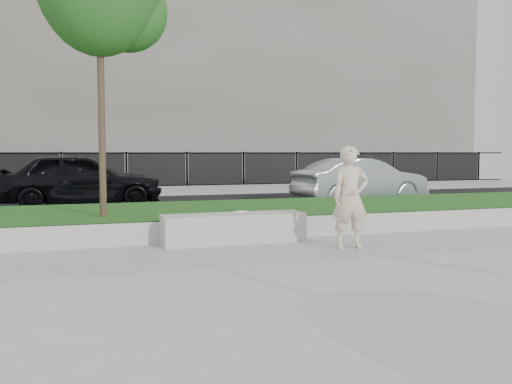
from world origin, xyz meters
name	(u,v)px	position (x,y,z in m)	size (l,w,h in m)	color
ground	(246,250)	(0.00, 0.00, 0.00)	(90.00, 90.00, 0.00)	gray
grass_bank	(203,218)	(0.00, 3.00, 0.20)	(34.00, 4.00, 0.40)	#0E350D
grass_kerb	(228,230)	(0.00, 1.04, 0.20)	(34.00, 0.08, 0.40)	#A6A49B
street	(160,204)	(0.00, 8.50, 0.02)	(34.00, 7.00, 0.04)	black
far_pavement	(140,193)	(0.00, 13.00, 0.06)	(34.00, 3.00, 0.12)	gray
iron_fence	(144,181)	(0.00, 12.00, 0.54)	(32.00, 0.30, 1.50)	slate
building_facade	(120,82)	(0.00, 20.00, 5.00)	(34.00, 10.00, 10.00)	#5F5A53
stone_bench	(234,228)	(0.03, 0.80, 0.26)	(2.53, 0.63, 0.52)	#A6A49B
man	(351,198)	(1.68, -0.41, 0.85)	(0.62, 0.41, 1.70)	beige
book	(240,212)	(0.20, 0.98, 0.53)	(0.21, 0.15, 0.02)	white
car_dark	(80,180)	(-2.32, 8.13, 0.82)	(1.85, 4.59, 1.56)	black
car_silver	(361,181)	(5.80, 6.56, 0.73)	(1.46, 4.18, 1.38)	#95989E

